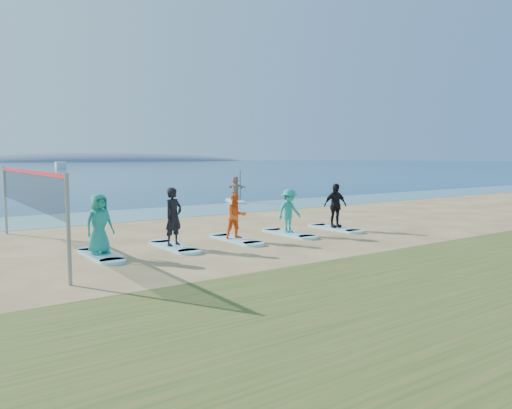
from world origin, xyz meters
TOP-DOWN VIEW (x-y plane):
  - ground at (0.00, 0.00)m, footprint 600.00×600.00m
  - shallow_water at (0.00, 10.50)m, footprint 600.00×600.00m
  - island_ridge at (95.00, 300.00)m, footprint 220.00×56.00m
  - volleyball_net at (-7.41, 2.85)m, footprint 0.20×9.09m
  - paddleboard at (6.74, 13.51)m, footprint 1.73×3.05m
  - paddleboarder at (6.74, 13.51)m, footprint 0.77×1.46m
  - boat_offshore_b at (21.26, 115.03)m, footprint 3.31×6.88m
  - surfboard_0 at (-5.90, 1.15)m, footprint 0.70×2.20m
  - student_0 at (-5.90, 1.15)m, footprint 0.94×0.72m
  - surfboard_1 at (-3.58, 1.15)m, footprint 0.70×2.20m
  - student_1 at (-3.58, 1.15)m, footprint 0.77×0.64m
  - surfboard_2 at (-1.26, 1.15)m, footprint 0.70×2.20m
  - student_2 at (-1.26, 1.15)m, footprint 0.83×0.69m
  - surfboard_3 at (1.06, 1.15)m, footprint 0.70×2.20m
  - student_3 at (1.06, 1.15)m, footprint 1.07×0.67m
  - surfboard_4 at (3.38, 1.15)m, footprint 0.70×2.20m
  - student_4 at (3.38, 1.15)m, footprint 1.07×0.61m

SIDE VIEW (x-z plane):
  - ground at x=0.00m, z-range 0.00..0.00m
  - island_ridge at x=95.00m, z-range -9.00..9.00m
  - boat_offshore_b at x=21.26m, z-range -0.80..0.80m
  - shallow_water at x=0.00m, z-range 0.01..0.01m
  - surfboard_0 at x=-5.90m, z-range 0.00..0.09m
  - surfboard_1 at x=-3.58m, z-range 0.00..0.09m
  - surfboard_2 at x=-1.26m, z-range 0.00..0.09m
  - surfboard_3 at x=1.06m, z-range 0.00..0.09m
  - surfboard_4 at x=3.38m, z-range 0.00..0.09m
  - paddleboard at x=6.74m, z-range 0.00..0.12m
  - student_2 at x=-1.26m, z-range 0.09..1.61m
  - paddleboarder at x=6.74m, z-range 0.12..1.63m
  - student_3 at x=1.06m, z-range 0.09..1.68m
  - student_0 at x=-5.90m, z-range 0.09..1.81m
  - student_4 at x=3.38m, z-range 0.09..1.82m
  - student_1 at x=-3.58m, z-range 0.09..1.91m
  - volleyball_net at x=-7.41m, z-range 0.65..3.15m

